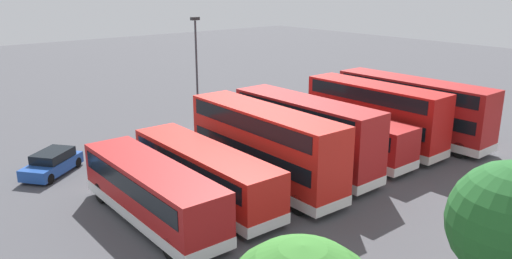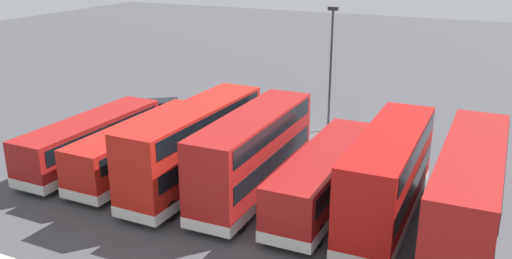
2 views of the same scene
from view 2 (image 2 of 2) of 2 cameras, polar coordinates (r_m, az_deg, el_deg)
ground_plane at (r=38.84m, az=6.26°, el=-0.95°), size 140.00×140.00×0.00m
bus_double_decker_near_end at (r=26.39m, az=20.92°, el=-6.14°), size 2.75×12.11×4.55m
bus_double_decker_second at (r=27.33m, az=13.38°, el=-4.51°), size 2.77×10.59×4.55m
bus_single_deck_third at (r=28.79m, az=7.05°, el=-4.69°), size 2.66×11.15×2.95m
bus_double_decker_fourth at (r=29.25m, az=-0.28°, el=-2.42°), size 2.73×10.58×4.55m
bus_double_decker_fifth at (r=30.66m, az=-6.30°, el=-1.52°), size 2.79×11.20×4.55m
bus_single_deck_sixth at (r=33.35m, az=-11.56°, el=-1.62°), size 2.73×10.99×2.95m
bus_single_deck_seventh at (r=35.07m, az=-16.50°, el=-1.01°), size 2.73×10.46×2.95m
car_hatchback_silver at (r=43.51m, az=-9.72°, el=2.02°), size 4.34×3.92×1.43m
lamp_post_tall at (r=39.46m, az=7.69°, el=6.99°), size 0.70×0.30×8.80m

